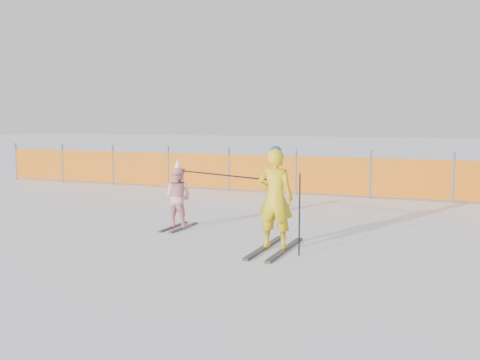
{
  "coord_description": "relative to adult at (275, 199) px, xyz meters",
  "views": [
    {
      "loc": [
        3.46,
        -7.86,
        2.0
      ],
      "look_at": [
        0.0,
        0.5,
        1.0
      ],
      "focal_mm": 40.0,
      "sensor_mm": 36.0,
      "label": 1
    }
  ],
  "objects": [
    {
      "name": "child",
      "position": [
        -2.23,
        0.93,
        -0.21
      ],
      "size": [
        0.57,
        1.02,
        1.3
      ],
      "color": "black",
      "rests_on": "ground"
    },
    {
      "name": "safety_fence",
      "position": [
        -3.26,
        6.24,
        -0.25
      ],
      "size": [
        16.59,
        0.06,
        1.25
      ],
      "color": "#595960",
      "rests_on": "ground"
    },
    {
      "name": "ski_poles",
      "position": [
        -0.54,
        0.22,
        0.12
      ],
      "size": [
        2.58,
        1.1,
        1.24
      ],
      "color": "black",
      "rests_on": "ground"
    },
    {
      "name": "adult",
      "position": [
        0.0,
        0.0,
        0.0
      ],
      "size": [
        0.58,
        1.65,
        1.62
      ],
      "color": "black",
      "rests_on": "ground"
    },
    {
      "name": "ground",
      "position": [
        -0.83,
        0.1,
        -0.8
      ],
      "size": [
        120.0,
        120.0,
        0.0
      ],
      "primitive_type": "plane",
      "color": "white",
      "rests_on": "ground"
    }
  ]
}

